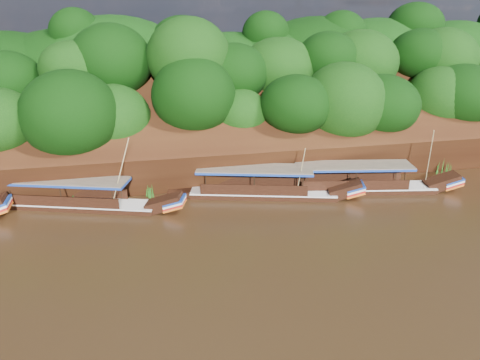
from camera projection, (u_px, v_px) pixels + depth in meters
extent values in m
plane|color=black|center=(257.00, 240.00, 32.62)|extent=(160.00, 160.00, 0.00)
cube|color=black|center=(218.00, 133.00, 45.99)|extent=(120.00, 16.12, 13.64)
cube|color=black|center=(204.00, 140.00, 56.37)|extent=(120.00, 24.00, 12.00)
ellipsoid|color=#0D3D0A|center=(157.00, 139.00, 43.89)|extent=(18.00, 8.00, 6.40)
ellipsoid|color=#0D3D0A|center=(206.00, 65.00, 50.36)|extent=(24.00, 11.00, 8.40)
ellipsoid|color=#0D3D0A|center=(444.00, 125.00, 49.43)|extent=(18.00, 8.00, 6.00)
cube|color=black|center=(360.00, 191.00, 41.08)|extent=(12.96, 4.41, 0.90)
cube|color=silver|center=(361.00, 186.00, 40.93)|extent=(12.97, 4.47, 0.10)
cube|color=black|center=(442.00, 182.00, 41.09)|extent=(3.25, 2.15, 1.74)
cube|color=navy|center=(452.00, 179.00, 41.01)|extent=(1.84, 1.96, 0.65)
cube|color=red|center=(451.00, 183.00, 41.13)|extent=(1.84, 1.96, 0.65)
cube|color=brown|center=(354.00, 165.00, 40.20)|extent=(10.29, 4.24, 0.12)
cube|color=navy|center=(354.00, 166.00, 40.24)|extent=(10.29, 4.24, 0.18)
cylinder|color=tan|center=(430.00, 157.00, 39.65)|extent=(1.34, 1.99, 5.19)
cube|color=black|center=(263.00, 196.00, 40.03)|extent=(12.48, 5.44, 0.92)
cube|color=silver|center=(263.00, 191.00, 39.88)|extent=(12.50, 5.50, 0.10)
cube|color=black|center=(345.00, 190.00, 39.43)|extent=(3.27, 2.41, 1.74)
cube|color=navy|center=(355.00, 186.00, 39.28)|extent=(1.93, 2.10, 0.63)
cube|color=red|center=(355.00, 190.00, 39.41)|extent=(1.93, 2.10, 0.63)
cube|color=brown|center=(254.00, 168.00, 39.19)|extent=(9.99, 5.06, 0.12)
cube|color=navy|center=(254.00, 170.00, 39.24)|extent=(9.99, 5.06, 0.18)
cylinder|color=tan|center=(301.00, 170.00, 38.38)|extent=(0.24, 1.18, 4.13)
cube|color=black|center=(78.00, 207.00, 37.79)|extent=(12.83, 6.00, 0.87)
cube|color=silver|center=(78.00, 203.00, 37.64)|extent=(12.85, 6.07, 0.10)
cube|color=black|center=(165.00, 203.00, 36.87)|extent=(3.36, 2.46, 1.72)
cube|color=navy|center=(175.00, 200.00, 36.69)|extent=(2.01, 2.07, 0.64)
cube|color=red|center=(175.00, 204.00, 36.81)|extent=(2.01, 2.07, 0.64)
cube|color=brown|center=(65.00, 180.00, 37.04)|extent=(10.29, 5.45, 0.12)
cube|color=navy|center=(65.00, 181.00, 37.08)|extent=(10.29, 5.45, 0.17)
cylinder|color=tan|center=(120.00, 172.00, 36.10)|extent=(1.79, 1.17, 5.19)
cube|color=red|center=(0.00, 208.00, 35.91)|extent=(1.62, 1.94, 0.67)
cone|color=#246619|center=(79.00, 191.00, 38.84)|extent=(1.50, 1.50, 1.67)
cone|color=#246619|center=(155.00, 189.00, 39.62)|extent=(1.50, 1.50, 1.34)
cone|color=#246619|center=(243.00, 179.00, 41.17)|extent=(1.50, 1.50, 1.95)
cone|color=#246619|center=(298.00, 176.00, 42.10)|extent=(1.50, 1.50, 1.73)
cone|color=#246619|center=(358.00, 172.00, 43.23)|extent=(1.50, 1.50, 1.56)
cone|color=#246619|center=(444.00, 167.00, 44.80)|extent=(1.50, 1.50, 1.54)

